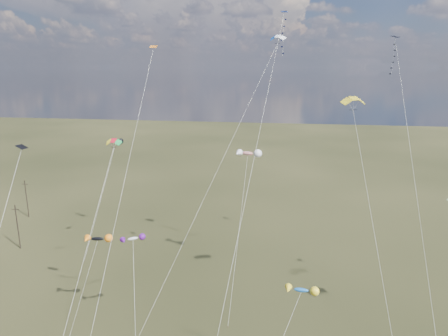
# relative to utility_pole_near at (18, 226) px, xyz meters

# --- Properties ---
(utility_pole_near) EXTENTS (1.40, 0.20, 8.00)m
(utility_pole_near) POSITION_rel_utility_pole_near_xyz_m (0.00, 0.00, 0.00)
(utility_pole_near) COLOR black
(utility_pole_near) RESTS_ON ground
(utility_pole_far) EXTENTS (1.40, 0.20, 8.00)m
(utility_pole_far) POSITION_rel_utility_pole_near_xyz_m (-8.00, 14.00, 0.00)
(utility_pole_far) COLOR black
(utility_pole_far) RESTS_ON ground
(diamond_black_high) EXTENTS (2.97, 24.52, 34.91)m
(diamond_black_high) POSITION_rel_utility_pole_near_xyz_m (59.47, 0.45, 25.91)
(diamond_black_high) COLOR black
(diamond_black_high) RESTS_ON ground
(diamond_navy_tall) EXTENTS (6.13, 25.64, 36.95)m
(diamond_navy_tall) POSITION_rel_utility_pole_near_xyz_m (43.99, -11.38, 27.59)
(diamond_navy_tall) COLOR #101E4C
(diamond_navy_tall) RESTS_ON ground
(diamond_orange_center) EXTENTS (0.96, 28.15, 33.43)m
(diamond_orange_center) POSITION_rel_utility_pole_near_xyz_m (28.27, -16.06, 18.30)
(diamond_orange_center) COLOR orange
(diamond_orange_center) RESTS_ON ground
(parafoil_yellow) EXTENTS (6.12, 15.49, 28.06)m
(parafoil_yellow) POSITION_rel_utility_pole_near_xyz_m (52.37, -12.10, 23.22)
(parafoil_yellow) COLOR gold
(parafoil_yellow) RESTS_ON ground
(parafoil_blue_white) EXTENTS (15.45, 24.13, 35.29)m
(parafoil_blue_white) POSITION_rel_utility_pole_near_xyz_m (43.44, -1.51, 30.33)
(parafoil_blue_white) COLOR blue
(parafoil_blue_white) RESTS_ON ground
(parafoil_tricolor) EXTENTS (1.75, 19.18, 23.46)m
(parafoil_tricolor) POSITION_rel_utility_pole_near_xyz_m (26.70, -17.74, 18.62)
(parafoil_tricolor) COLOR yellow
(parafoil_tricolor) RESTS_ON ground
(novelty_black_orange) EXTENTS (3.45, 6.67, 11.58)m
(novelty_black_orange) POSITION_rel_utility_pole_near_xyz_m (23.63, -17.01, 6.92)
(novelty_black_orange) COLOR black
(novelty_black_orange) RESTS_ON ground
(novelty_orange_black) EXTENTS (3.54, 11.63, 18.64)m
(novelty_orange_black) POSITION_rel_utility_pole_near_xyz_m (15.47, 7.70, 13.90)
(novelty_orange_black) COLOR #E05B02
(novelty_orange_black) RESTS_ON ground
(novelty_white_purple) EXTENTS (4.93, 11.06, 12.44)m
(novelty_white_purple) POSITION_rel_utility_pole_near_xyz_m (28.68, -18.46, 7.90)
(novelty_white_purple) COLOR silver
(novelty_white_purple) RESTS_ON ground
(novelty_redwhite_stripe) EXTENTS (3.51, 14.24, 19.56)m
(novelty_redwhite_stripe) POSITION_rel_utility_pole_near_xyz_m (39.93, -2.80, 14.78)
(novelty_redwhite_stripe) COLOR red
(novelty_redwhite_stripe) RESTS_ON ground
(novelty_blue_yellow) EXTENTS (6.82, 7.85, 13.78)m
(novelty_blue_yellow) POSITION_rel_utility_pole_near_xyz_m (46.89, -28.57, 9.23)
(novelty_blue_yellow) COLOR #1C62B3
(novelty_blue_yellow) RESTS_ON ground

